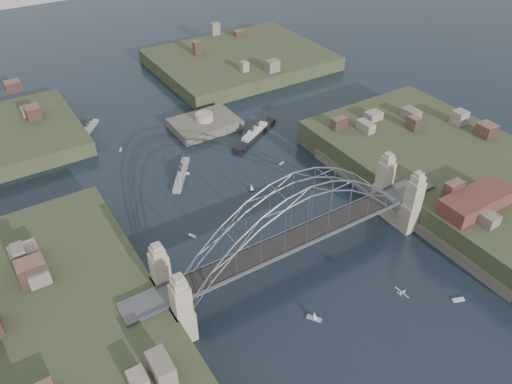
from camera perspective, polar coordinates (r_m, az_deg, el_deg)
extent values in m
plane|color=black|center=(119.98, 4.64, -8.21)|extent=(500.00, 500.00, 0.00)
cube|color=#49494C|center=(114.48, 4.83, -5.37)|extent=(84.00, 6.00, 0.70)
cube|color=#555B62|center=(112.40, 5.75, -6.03)|extent=(84.00, 0.25, 0.50)
cube|color=#555B62|center=(115.89, 3.97, -4.34)|extent=(84.00, 0.25, 0.50)
cube|color=black|center=(114.11, 4.85, -5.17)|extent=(55.20, 5.20, 0.35)
cube|color=gray|center=(99.89, -8.50, -13.10)|extent=(3.40, 3.40, 17.70)
cube|color=gray|center=(106.33, -10.84, -9.51)|extent=(3.40, 3.40, 17.70)
cube|color=gray|center=(129.16, 17.54, -1.12)|extent=(3.40, 3.40, 17.70)
cube|color=gray|center=(134.20, 14.49, 1.09)|extent=(3.40, 3.40, 17.70)
cube|color=gray|center=(106.66, -9.44, -13.00)|extent=(4.08, 13.80, 8.00)
cube|color=gray|center=(134.46, 15.65, -1.65)|extent=(4.08, 13.80, 8.00)
cube|color=#313A20|center=(106.09, -23.13, -18.72)|extent=(50.00, 90.00, 12.00)
cube|color=#4D483C|center=(108.22, -11.26, -14.81)|extent=(6.00, 70.00, 4.00)
cube|color=#313A20|center=(153.61, 22.46, 1.12)|extent=(50.00, 90.00, 12.00)
cube|color=#4D483C|center=(138.80, 16.60, -2.06)|extent=(6.00, 70.00, 4.00)
cube|color=#313A20|center=(220.89, -1.81, 14.47)|extent=(70.00, 55.00, 9.50)
cube|color=#4D483C|center=(173.48, -5.86, 7.21)|extent=(22.00, 16.00, 7.00)
cylinder|color=gray|center=(171.22, -5.96, 8.58)|extent=(6.00, 6.00, 2.40)
cube|color=#592D26|center=(133.26, 24.04, -0.93)|extent=(20.00, 8.00, 4.00)
cube|color=#49494C|center=(130.44, 26.45, -8.06)|extent=(4.00, 22.00, 1.40)
cube|color=#949A9C|center=(149.02, -8.56, 1.92)|extent=(11.82, 15.74, 1.55)
cube|color=#949A9C|center=(148.37, -8.60, 2.29)|extent=(6.88, 8.92, 1.17)
cube|color=#949A9C|center=(147.88, -8.63, 2.57)|extent=(3.53, 4.33, 0.78)
cylinder|color=black|center=(146.51, -8.73, 2.52)|extent=(0.84, 0.84, 1.55)
cylinder|color=black|center=(148.50, -8.58, 3.05)|extent=(0.84, 0.84, 1.55)
cylinder|color=#555B62|center=(143.38, -8.98, 1.55)|extent=(0.16, 0.16, 3.89)
cylinder|color=#555B62|center=(151.90, -8.33, 3.83)|extent=(0.16, 0.16, 3.89)
cube|color=#949A9C|center=(179.37, -18.63, 6.73)|extent=(10.04, 12.03, 1.38)
cube|color=#949A9C|center=(178.89, -18.70, 7.02)|extent=(5.82, 6.85, 1.04)
cube|color=#949A9C|center=(178.53, -18.74, 7.24)|extent=(2.96, 3.36, 0.69)
cylinder|color=black|center=(177.49, -18.89, 7.25)|extent=(0.68, 0.68, 1.38)
cylinder|color=black|center=(179.02, -18.67, 7.56)|extent=(0.68, 0.68, 1.38)
cylinder|color=#555B62|center=(175.07, -19.26, 6.68)|extent=(0.14, 0.14, 3.45)
cylinder|color=#555B62|center=(181.63, -18.30, 8.01)|extent=(0.14, 0.14, 3.45)
cube|color=black|center=(167.06, -0.15, 6.54)|extent=(22.95, 14.64, 1.77)
cube|color=beige|center=(166.40, -0.16, 6.94)|extent=(12.95, 8.64, 1.33)
cube|color=beige|center=(165.90, -0.16, 7.24)|extent=(6.22, 4.53, 0.89)
cylinder|color=black|center=(164.23, -0.45, 7.22)|extent=(1.20, 1.20, 1.77)
cylinder|color=black|center=(166.82, 0.13, 7.72)|extent=(1.20, 1.20, 1.77)
cylinder|color=#555B62|center=(160.14, -1.44, 6.28)|extent=(0.18, 0.18, 4.43)
cylinder|color=#555B62|center=(171.26, 1.05, 8.45)|extent=(0.18, 0.18, 4.43)
cube|color=#B6B8BD|center=(108.51, 16.44, -11.03)|extent=(1.85, 0.39, 0.32)
cube|color=#B6B8BD|center=(108.47, 16.44, -11.01)|extent=(0.42, 3.69, 0.07)
cube|color=#B6B8BD|center=(107.85, 16.12, -11.20)|extent=(0.21, 1.15, 0.40)
cube|color=beige|center=(127.57, -7.35, -5.04)|extent=(1.56, 2.27, 0.45)
cube|color=beige|center=(141.77, -0.53, 0.23)|extent=(1.52, 1.64, 0.45)
cylinder|color=#555B62|center=(141.15, -0.53, 0.57)|extent=(0.08, 0.08, 2.20)
cone|color=silver|center=(141.15, -0.53, 0.57)|extent=(1.57, 1.59, 1.92)
cube|color=beige|center=(109.18, 6.69, -14.24)|extent=(2.64, 3.21, 0.45)
cylinder|color=#555B62|center=(108.37, 6.73, -13.89)|extent=(0.08, 0.08, 2.20)
cone|color=silver|center=(108.37, 6.73, -13.89)|extent=(1.52, 1.59, 1.92)
cube|color=beige|center=(153.20, 2.94, 3.29)|extent=(2.47, 1.59, 0.45)
cube|color=beige|center=(144.94, -18.66, -1.10)|extent=(1.27, 3.54, 0.45)
cube|color=beige|center=(149.81, -7.91, 2.08)|extent=(1.48, 1.18, 0.45)
cube|color=beige|center=(149.58, -7.92, 2.21)|extent=(0.95, 0.81, 0.40)
cylinder|color=black|center=(149.33, -7.94, 2.35)|extent=(0.16, 0.16, 0.70)
cube|color=beige|center=(120.35, 22.22, -11.40)|extent=(2.87, 1.80, 0.45)
cube|color=beige|center=(165.65, -15.29, 4.72)|extent=(1.35, 1.78, 0.45)
cube|color=beige|center=(146.61, 10.58, 0.90)|extent=(1.08, 2.40, 0.45)
cylinder|color=#555B62|center=(146.01, 10.63, 1.24)|extent=(0.08, 0.08, 2.20)
cone|color=silver|center=(146.01, 10.63, 1.24)|extent=(1.17, 1.37, 1.92)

